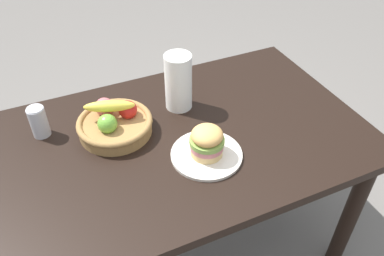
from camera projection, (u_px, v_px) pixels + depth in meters
The scene contains 7 objects.
ground_plane at pixel (187, 245), 2.00m from camera, with size 8.00×8.00×0.00m, color slate.
dining_table at pixel (186, 153), 1.58m from camera, with size 1.40×0.90×0.75m.
plate at pixel (206, 154), 1.42m from camera, with size 0.26×0.26×0.01m, color silver.
sandwich at pixel (207, 141), 1.38m from camera, with size 0.13×0.13×0.12m.
soda_can at pixel (39, 122), 1.47m from camera, with size 0.07×0.07×0.13m.
fruit_basket at pixel (115, 122), 1.50m from camera, with size 0.29×0.29×0.14m.
paper_towel_roll at pixel (178, 82), 1.58m from camera, with size 0.11×0.11×0.24m, color white.
Camera 1 is at (-0.45, -1.05, 1.75)m, focal length 36.66 mm.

